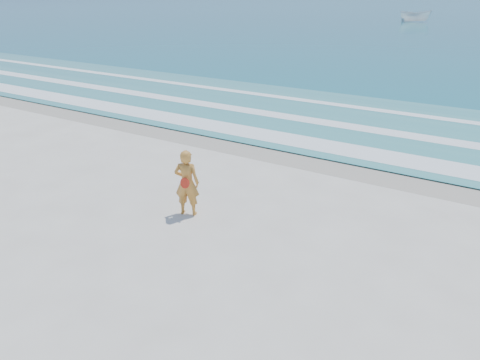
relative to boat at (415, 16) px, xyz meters
The scene contains 8 objects.
ground 74.36m from the boat, 81.53° to the right, with size 400.00×400.00×0.00m, color silver.
wet_sand 65.47m from the boat, 80.37° to the right, with size 400.00×2.40×0.00m, color #B2A893.
shallow 60.54m from the boat, 79.58° to the right, with size 400.00×10.00×0.01m, color #59B7AD.
foam_near 64.19m from the boat, 80.18° to the right, with size 400.00×1.40×0.01m, color white.
foam_mid 61.33m from the boat, 79.72° to the right, with size 400.00×0.90×0.01m, color white.
foam_far 58.09m from the boat, 79.14° to the right, with size 400.00×0.60×0.01m, color white.
boat is the anchor object (origin of this frame).
woman 70.90m from the boat, 81.63° to the right, with size 0.75×0.62×1.74m.
Camera 1 is at (6.25, -5.11, 5.52)m, focal length 35.00 mm.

